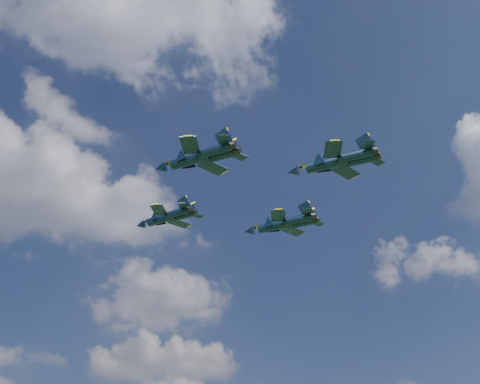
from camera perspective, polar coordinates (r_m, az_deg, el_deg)
name	(u,v)px	position (r m, az deg, el deg)	size (l,w,h in m)	color
jet_lead	(160,219)	(114.99, -7.63, -2.57)	(12.32, 12.74, 3.41)	black
jet_left	(188,160)	(97.28, -4.97, 3.04)	(14.59, 13.81, 3.87)	black
jet_right	(273,226)	(119.75, 3.19, -3.20)	(15.06, 14.23, 3.99)	black
jet_slot	(324,164)	(102.41, 7.98, 2.64)	(15.45, 14.05, 4.03)	black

